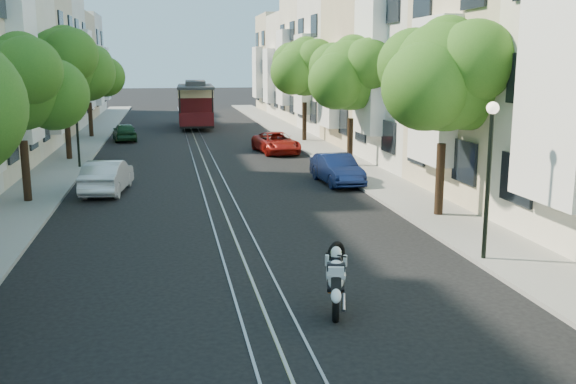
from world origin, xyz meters
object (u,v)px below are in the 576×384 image
tree_w_d (89,72)px  tree_e_b (447,79)px  parked_car_w_mid (107,176)px  lamp_east (490,157)px  parked_car_e_far (276,143)px  parked_car_e_mid (337,169)px  parked_car_w_far (125,132)px  tree_w_c (64,66)px  lamp_west (76,112)px  sportbike_rider (336,276)px  cable_car (196,102)px  tree_w_b (21,87)px  tree_e_d (306,69)px  tree_e_c (353,76)px

tree_w_d → tree_e_b: bearing=-61.9°
parked_car_w_mid → tree_w_d: bearing=-75.2°
tree_e_b → lamp_east: size_ratio=1.61×
parked_car_e_far → parked_car_e_mid: bearing=-92.0°
tree_e_b → parked_car_w_far: tree_e_b is taller
tree_w_c → lamp_west: bearing=-74.2°
parked_car_w_mid → parked_car_e_far: bearing=-123.3°
tree_e_b → sportbike_rider: 10.27m
lamp_east → parked_car_w_mid: lamp_east is taller
cable_car → tree_w_c: bearing=-111.5°
cable_car → parked_car_w_mid: (-4.90, -26.87, -1.38)m
sportbike_rider → tree_w_c: bearing=124.7°
lamp_west → tree_w_b: bearing=-96.0°
tree_w_c → lamp_east: 25.01m
tree_e_d → tree_e_b: bearing=-90.0°
tree_w_c → cable_car: 19.30m
tree_w_c → tree_w_d: (-0.00, 11.00, -0.47)m
lamp_east → parked_car_e_far: 22.11m
tree_w_d → parked_car_e_mid: 24.11m
tree_w_c → tree_w_d: 11.01m
cable_car → sportbike_rider: bearing=-86.5°
tree_e_c → cable_car: (-6.76, 22.47, -2.54)m
lamp_west → parked_car_e_far: lamp_west is taller
tree_w_d → sportbike_rider: size_ratio=3.57×
cable_car → parked_car_w_mid: bearing=-98.2°
lamp_east → parked_car_w_far: 31.86m
lamp_east → parked_car_e_mid: (-0.92, 11.75, -2.19)m
tree_e_b → sportbike_rider: size_ratio=3.66×
tree_w_b → parked_car_e_far: (11.54, 11.94, -3.78)m
tree_e_c → sportbike_rider: size_ratio=3.57×
cable_car → tree_w_d: bearing=-137.6°
tree_e_c → parked_car_w_far: tree_e_c is taller
tree_e_b → tree_w_c: bearing=132.0°
parked_car_e_mid → tree_e_c: bearing=62.2°
tree_w_d → parked_car_e_far: tree_w_d is taller
tree_w_c → parked_car_e_mid: tree_w_c is taller
lamp_west → sportbike_rider: bearing=-69.2°
lamp_east → tree_e_c: bearing=86.6°
sportbike_rider → parked_car_w_far: bearing=115.5°
tree_e_b → parked_car_e_mid: size_ratio=1.69×
tree_e_c → tree_w_d: size_ratio=1.00×
tree_w_d → cable_car: 10.33m
tree_w_c → lamp_east: bearing=-57.4°
parked_car_w_mid → tree_e_d: bearing=-120.0°
tree_w_b → parked_car_w_mid: tree_w_b is taller
parked_car_e_far → parked_car_w_mid: size_ratio=1.07×
tree_w_b → lamp_west: 8.22m
tree_e_b → parked_car_w_far: (-12.02, 24.82, -4.12)m
lamp_west → parked_car_w_far: size_ratio=1.15×
tree_e_c → tree_e_d: (0.00, 11.00, 0.27)m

